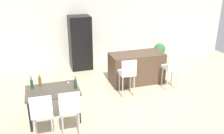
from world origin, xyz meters
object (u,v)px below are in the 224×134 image
(wine_bottle_inner, at_px, (32,84))
(bar_chair_middle, at_px, (172,66))
(dining_chair_near, at_px, (42,111))
(dining_table, at_px, (53,93))
(wine_bottle_corner, at_px, (40,81))
(dining_chair_far, at_px, (69,107))
(wine_bottle_near, at_px, (76,84))
(kitchen_island, at_px, (136,68))
(refrigerator, at_px, (80,43))
(potted_plant, at_px, (160,50))
(bar_chair_left, at_px, (128,72))
(wine_glass_left, at_px, (68,78))

(wine_bottle_inner, bearing_deg, bar_chair_middle, 5.63)
(dining_chair_near, bearing_deg, dining_table, 71.22)
(wine_bottle_inner, bearing_deg, dining_chair_near, -80.69)
(wine_bottle_corner, bearing_deg, dining_chair_near, -90.86)
(dining_chair_far, height_order, wine_bottle_near, dining_chair_far)
(kitchen_island, bearing_deg, refrigerator, 128.93)
(kitchen_island, bearing_deg, potted_plant, 45.07)
(bar_chair_left, height_order, wine_bottle_corner, bar_chair_left)
(bar_chair_middle, relative_size, dining_table, 0.91)
(bar_chair_middle, xyz_separation_m, dining_chair_far, (-3.08, -1.35, 0.00))
(wine_bottle_near, height_order, refrigerator, refrigerator)
(dining_table, height_order, wine_glass_left, wine_glass_left)
(bar_chair_left, distance_m, dining_table, 2.08)
(dining_table, relative_size, dining_chair_near, 1.10)
(dining_table, bearing_deg, wine_bottle_near, -8.24)
(wine_bottle_inner, bearing_deg, dining_chair_far, -55.14)
(wine_bottle_inner, bearing_deg, dining_table, -25.96)
(bar_chair_middle, distance_m, dining_chair_near, 3.84)
(bar_chair_middle, height_order, dining_chair_far, same)
(refrigerator, bearing_deg, dining_chair_far, -103.78)
(wine_bottle_inner, bearing_deg, wine_bottle_corner, 30.22)
(kitchen_island, distance_m, refrigerator, 2.26)
(bar_chair_left, distance_m, wine_bottle_corner, 2.26)
(dining_table, xyz_separation_m, potted_plant, (4.29, 3.05, -0.29))
(kitchen_island, bearing_deg, wine_bottle_corner, -160.00)
(wine_bottle_inner, relative_size, refrigerator, 0.17)
(wine_bottle_near, relative_size, wine_glass_left, 1.68)
(bar_chair_left, distance_m, wine_glass_left, 1.65)
(bar_chair_middle, distance_m, dining_chair_far, 3.36)
(dining_chair_far, bearing_deg, bar_chair_left, 37.80)
(potted_plant, bearing_deg, dining_table, -144.60)
(dining_chair_far, bearing_deg, dining_chair_near, 180.00)
(wine_bottle_corner, height_order, potted_plant, wine_bottle_corner)
(wine_bottle_near, bearing_deg, dining_chair_far, -109.35)
(wine_bottle_near, bearing_deg, wine_bottle_corner, 153.04)
(dining_table, relative_size, wine_glass_left, 6.65)
(kitchen_island, distance_m, dining_table, 2.92)
(wine_glass_left, xyz_separation_m, potted_plant, (3.90, 2.77, -0.49))
(wine_bottle_corner, xyz_separation_m, wine_glass_left, (0.63, -0.03, 0.02))
(kitchen_island, xyz_separation_m, wine_bottle_near, (-2.08, -1.41, 0.39))
(bar_chair_middle, distance_m, potted_plant, 2.67)
(kitchen_island, relative_size, wine_glass_left, 9.23)
(kitchen_island, bearing_deg, wine_glass_left, -154.32)
(kitchen_island, height_order, wine_bottle_corner, wine_bottle_corner)
(bar_chair_left, relative_size, potted_plant, 1.65)
(kitchen_island, height_order, wine_glass_left, kitchen_island)
(dining_chair_near, distance_m, wine_bottle_inner, 1.00)
(bar_chair_middle, xyz_separation_m, wine_bottle_corner, (-3.58, -0.27, 0.15))
(bar_chair_left, distance_m, dining_chair_far, 2.20)
(potted_plant, bearing_deg, wine_bottle_corner, -148.87)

